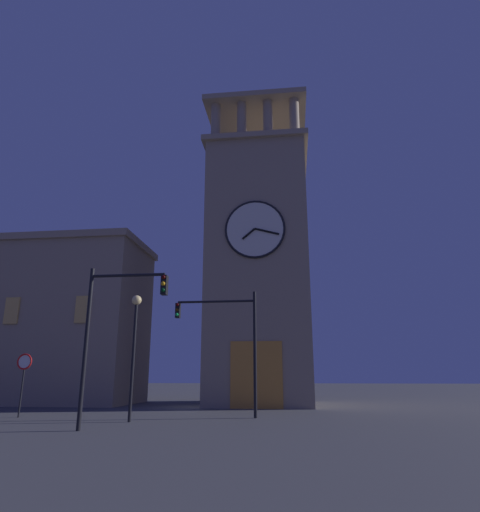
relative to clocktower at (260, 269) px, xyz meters
name	(u,v)px	position (x,y,z in m)	size (l,w,h in m)	color
ground_plane	(201,407)	(3.67, 3.13, -9.69)	(200.00, 200.00, 0.00)	#424247
clocktower	(260,269)	(0.00, 0.00, 0.00)	(7.56, 9.48, 24.86)	gray
adjacent_wing_building	(8,322)	(19.07, 1.05, -3.80)	(20.53, 7.21, 11.74)	gray
traffic_signal_near	(229,332)	(0.86, 10.40, -5.68)	(4.10, 0.41, 5.99)	black
traffic_signal_mid	(112,319)	(4.50, 16.15, -5.72)	(3.12, 0.41, 5.97)	black
street_lamp	(135,333)	(4.77, 12.88, -5.90)	(0.44, 0.44, 5.48)	black
no_horn_sign	(24,367)	(10.80, 11.42, -7.35)	(0.78, 0.14, 2.97)	black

